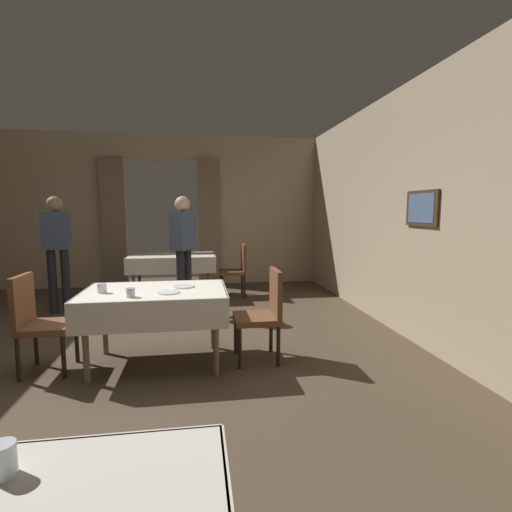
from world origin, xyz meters
The scene contains 17 objects.
ground centered at (0.00, 0.00, 0.00)m, with size 10.08×10.08×0.00m, color #4C3D2D.
wall_right centered at (3.20, 0.00, 1.50)m, with size 0.16×8.40×3.00m.
wall_back centered at (0.00, 4.18, 1.51)m, with size 6.40×0.27×3.00m.
dining_table_mid centered at (0.28, 0.09, 0.65)m, with size 1.37×0.93×0.75m.
dining_table_far centered at (0.25, 3.03, 0.66)m, with size 1.47×0.88×0.75m.
chair_mid_right centered at (1.35, 0.03, 0.52)m, with size 0.44×0.44×0.93m.
chair_mid_left centered at (-0.80, 0.06, 0.52)m, with size 0.44×0.44×0.93m.
chair_far_right centered at (1.37, 2.94, 0.52)m, with size 0.44×0.44×0.93m.
glass_near_b centered at (0.12, -2.52, 0.80)m, with size 0.07×0.07×0.10m, color silver.
glass_mid_a centered at (0.09, -0.20, 0.79)m, with size 0.08×0.08×0.08m, color silver.
glass_mid_b centered at (-0.20, 0.02, 0.79)m, with size 0.08×0.08×0.09m, color silver.
plate_mid_c centered at (0.54, 0.18, 0.76)m, with size 0.22×0.22×0.01m, color white.
plate_mid_d centered at (0.41, -0.07, 0.76)m, with size 0.21×0.21×0.01m, color white.
flower_vase_far centered at (0.37, 2.94, 0.84)m, with size 0.07×0.07×0.17m.
plate_far_b centered at (0.06, 3.26, 0.76)m, with size 0.22×0.22×0.01m, color white.
person_waiter_by_doorway centered at (0.49, 1.92, 1.02)m, with size 0.38×0.42×1.72m.
person_diner_standing_aside centered at (-1.35, 2.25, 1.02)m, with size 0.38×0.25×1.72m.
Camera 1 is at (0.70, -3.64, 1.52)m, focal length 26.55 mm.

